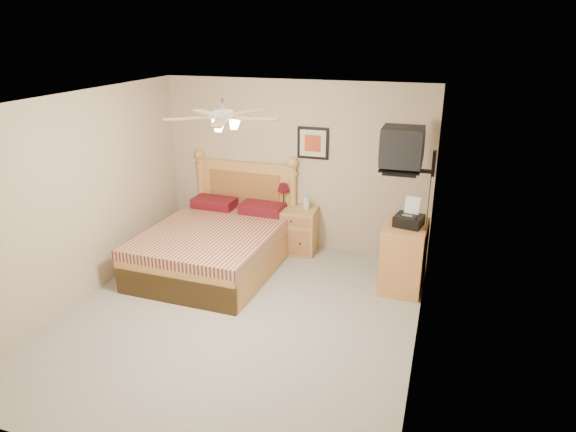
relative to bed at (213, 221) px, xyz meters
The scene contains 17 objects.
floor 1.56m from the bed, 53.56° to the right, with size 4.50×4.50×0.00m, color gray.
ceiling 2.27m from the bed, 53.56° to the right, with size 4.00×4.50×0.04m, color white.
wall_back 1.50m from the bed, 53.80° to the left, with size 4.00×0.04×2.50m, color tan.
wall_front 3.51m from the bed, 76.21° to the right, with size 4.00×0.04×2.50m, color tan.
wall_left 1.71m from the bed, 136.33° to the right, with size 0.04×4.50×2.50m, color tan.
wall_right 3.09m from the bed, 21.61° to the right, with size 0.04×4.50×2.50m, color tan.
bed is the anchor object (origin of this frame).
nightstand 1.32m from the bed, 44.42° to the left, with size 0.62×0.47×0.68m, color #9F7842.
table_lamp 1.19m from the bed, 53.50° to the left, with size 0.19×0.19×0.36m, color #4E0E18, non-canonical shape.
lotion_bottle 1.41m from the bed, 40.96° to the left, with size 0.09×0.09×0.22m, color silver.
framed_picture 1.81m from the bed, 45.34° to the left, with size 0.46×0.04×0.46m, color black.
dresser 2.58m from the bed, ahead, with size 0.51×0.73×0.87m, color #BD6D38.
fax_machine 2.61m from the bed, ahead, with size 0.33×0.35×0.35m, color black, non-canonical shape.
magazine_lower 2.59m from the bed, ahead, with size 0.19×0.26×0.02m, color beige.
magazine_upper 2.62m from the bed, ahead, with size 0.17×0.24×0.02m, color gray.
wall_tv 2.81m from the bed, ahead, with size 0.56×0.46×0.58m, color black, non-canonical shape.
ceiling_fan 2.27m from the bed, 57.94° to the right, with size 1.14×1.14×0.28m, color white, non-canonical shape.
Camera 1 is at (2.12, -4.78, 3.19)m, focal length 32.00 mm.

